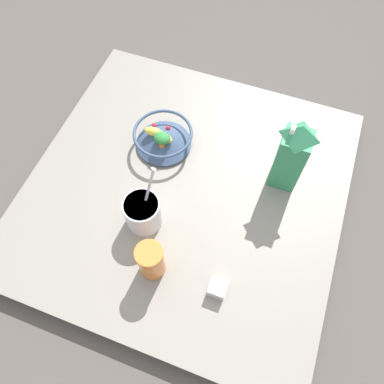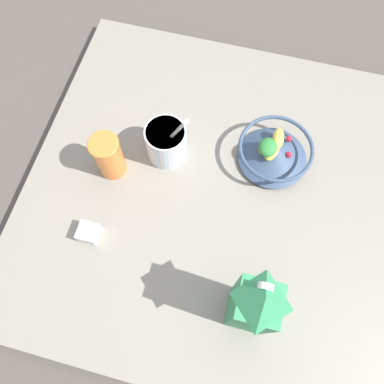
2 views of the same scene
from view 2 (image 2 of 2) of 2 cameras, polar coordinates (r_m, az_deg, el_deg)
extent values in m
plane|color=#4C4742|center=(1.01, 3.20, -0.60)|extent=(6.00, 6.00, 0.00)
cube|color=gray|center=(0.99, 3.26, -0.13)|extent=(0.97, 0.97, 0.04)
cylinder|color=#384C6B|center=(1.03, 12.05, 5.06)|extent=(0.10, 0.10, 0.01)
cone|color=#384C6B|center=(1.00, 12.40, 5.87)|extent=(0.18, 0.18, 0.05)
torus|color=#384C6B|center=(0.98, 12.71, 6.58)|extent=(0.19, 0.19, 0.01)
ellipsoid|color=#EFD64C|center=(1.00, 13.01, 7.94)|extent=(0.03, 0.06, 0.03)
ellipsoid|color=#EFD64C|center=(0.98, 12.15, 6.23)|extent=(0.05, 0.07, 0.03)
cylinder|color=orange|center=(0.99, 11.60, 6.33)|extent=(0.05, 0.04, 0.02)
sphere|color=red|center=(1.02, 14.58, 7.85)|extent=(0.02, 0.02, 0.02)
sphere|color=red|center=(0.98, 12.14, 5.57)|extent=(0.02, 0.02, 0.02)
sphere|color=red|center=(0.99, 14.53, 5.52)|extent=(0.02, 0.02, 0.02)
ellipsoid|color=#2D7F38|center=(0.97, 11.47, 6.70)|extent=(0.05, 0.06, 0.03)
cube|color=#338C59|center=(0.80, 9.11, -16.89)|extent=(0.08, 0.08, 0.22)
pyramid|color=#338C59|center=(0.67, 10.84, -15.87)|extent=(0.08, 0.08, 0.05)
cylinder|color=white|center=(0.68, 11.15, -14.03)|extent=(0.03, 0.01, 0.03)
cylinder|color=silver|center=(0.97, -3.93, 7.48)|extent=(0.11, 0.11, 0.11)
cylinder|color=white|center=(0.93, -4.10, 8.81)|extent=(0.10, 0.10, 0.02)
cylinder|color=silver|center=(0.89, -2.57, 9.03)|extent=(0.07, 0.03, 0.16)
ellipsoid|color=silver|center=(0.81, -0.92, 10.67)|extent=(0.02, 0.02, 0.01)
cylinder|color=orange|center=(0.96, -12.60, 5.32)|extent=(0.07, 0.07, 0.13)
torus|color=orange|center=(0.90, -13.42, 7.15)|extent=(0.08, 0.08, 0.01)
cube|color=silver|center=(0.95, -15.47, -6.00)|extent=(0.05, 0.05, 0.04)
cube|color=brown|center=(0.95, -15.38, -6.09)|extent=(0.04, 0.04, 0.02)
camera|label=1|loc=(0.59, -91.30, 32.37)|focal=35.00mm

